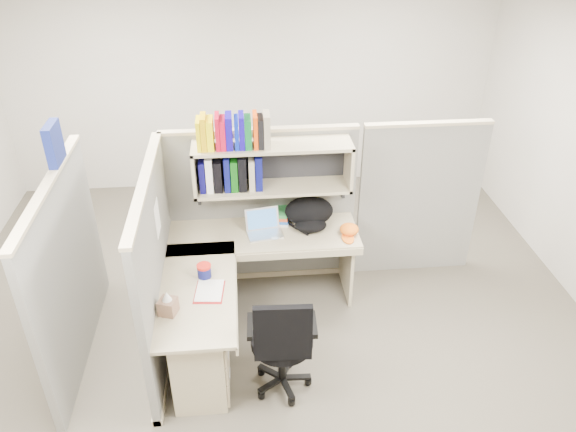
{
  "coord_description": "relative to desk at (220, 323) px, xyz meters",
  "views": [
    {
      "loc": [
        -0.18,
        -3.76,
        3.55
      ],
      "look_at": [
        0.19,
        0.25,
        1.1
      ],
      "focal_mm": 35.0,
      "sensor_mm": 36.0,
      "label": 1
    }
  ],
  "objects": [
    {
      "name": "backpack",
      "position": [
        0.84,
        0.93,
        0.43
      ],
      "size": [
        0.55,
        0.48,
        0.27
      ],
      "primitive_type": null,
      "rotation": [
        0.0,
        0.0,
        0.34
      ],
      "color": "black",
      "rests_on": "desk"
    },
    {
      "name": "task_chair",
      "position": [
        0.47,
        -0.35,
        -0.08
      ],
      "size": [
        0.54,
        0.5,
        1.02
      ],
      "color": "black",
      "rests_on": "ground"
    },
    {
      "name": "loose_paper",
      "position": [
        -0.07,
        0.06,
        0.29
      ],
      "size": [
        0.23,
        0.3,
        0.0
      ],
      "primitive_type": null,
      "rotation": [
        0.0,
        0.0,
        -0.1
      ],
      "color": "silver",
      "rests_on": "desk"
    },
    {
      "name": "mouse",
      "position": [
        0.5,
        0.75,
        0.31
      ],
      "size": [
        0.09,
        0.07,
        0.03
      ],
      "primitive_type": "ellipsoid",
      "rotation": [
        0.0,
        0.0,
        0.21
      ],
      "color": "#8CA8C7",
      "rests_on": "desk"
    },
    {
      "name": "ground",
      "position": [
        0.41,
        0.29,
        -0.44
      ],
      "size": [
        6.0,
        6.0,
        0.0
      ],
      "primitive_type": "plane",
      "color": "#3A352C",
      "rests_on": "ground"
    },
    {
      "name": "paper_cup",
      "position": [
        0.34,
        1.04,
        0.34
      ],
      "size": [
        0.08,
        0.08,
        0.11
      ],
      "primitive_type": "cylinder",
      "rotation": [
        0.0,
        0.0,
        -0.1
      ],
      "color": "silver",
      "rests_on": "desk"
    },
    {
      "name": "snack_canister",
      "position": [
        -0.11,
        0.25,
        0.35
      ],
      "size": [
        0.12,
        0.12,
        0.12
      ],
      "color": "#0E1152",
      "rests_on": "desk"
    },
    {
      "name": "tissue_box",
      "position": [
        -0.37,
        -0.17,
        0.39
      ],
      "size": [
        0.16,
        0.16,
        0.2
      ],
      "primitive_type": null,
      "rotation": [
        0.0,
        0.0,
        -0.33
      ],
      "color": "#88634D",
      "rests_on": "desk"
    },
    {
      "name": "orange_cap",
      "position": [
        1.19,
        0.78,
        0.34
      ],
      "size": [
        0.23,
        0.24,
        0.1
      ],
      "primitive_type": null,
      "rotation": [
        0.0,
        0.0,
        -0.31
      ],
      "color": "orange",
      "rests_on": "desk"
    },
    {
      "name": "book_stack",
      "position": [
        0.57,
        1.06,
        0.35
      ],
      "size": [
        0.21,
        0.26,
        0.12
      ],
      "primitive_type": null,
      "rotation": [
        0.0,
        0.0,
        -0.15
      ],
      "color": "slate",
      "rests_on": "desk"
    },
    {
      "name": "cubicle",
      "position": [
        0.04,
        0.74,
        0.47
      ],
      "size": [
        3.79,
        1.84,
        1.95
      ],
      "color": "slate",
      "rests_on": "ground"
    },
    {
      "name": "desk",
      "position": [
        0.0,
        0.0,
        0.0
      ],
      "size": [
        1.74,
        1.75,
        0.73
      ],
      "color": "tan",
      "rests_on": "ground"
    },
    {
      "name": "laptop",
      "position": [
        0.42,
        0.83,
        0.4
      ],
      "size": [
        0.36,
        0.36,
        0.22
      ],
      "primitive_type": null,
      "rotation": [
        0.0,
        0.0,
        0.16
      ],
      "color": "silver",
      "rests_on": "desk"
    },
    {
      "name": "room_shell",
      "position": [
        0.41,
        0.29,
        1.18
      ],
      "size": [
        6.0,
        6.0,
        6.0
      ],
      "color": "#ABA49A",
      "rests_on": "ground"
    }
  ]
}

